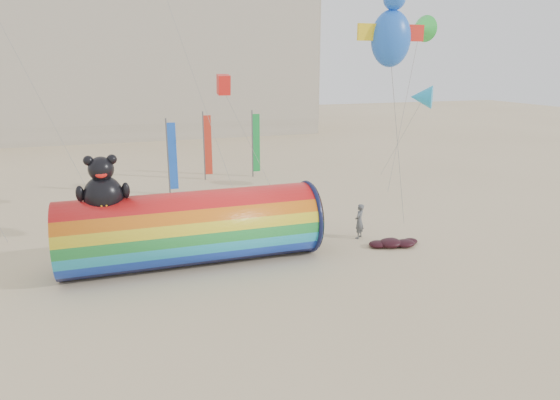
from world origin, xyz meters
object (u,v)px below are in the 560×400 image
object	(u,v)px
hotel_building	(59,48)
fabric_bundle	(393,243)
kite_handler	(359,221)
windsock_assembly	(192,226)

from	to	relation	value
hotel_building	fabric_bundle	bearing A→B (deg)	-68.83
hotel_building	kite_handler	world-z (taller)	hotel_building
windsock_assembly	fabric_bundle	distance (m)	9.83
hotel_building	windsock_assembly	world-z (taller)	hotel_building
kite_handler	fabric_bundle	size ratio (longest dim) A/B	0.69
windsock_assembly	fabric_bundle	size ratio (longest dim) A/B	4.31
hotel_building	windsock_assembly	size ratio (longest dim) A/B	5.36
kite_handler	fabric_bundle	xyz separation A→B (m)	(1.07, -1.61, -0.73)
hotel_building	kite_handler	size ratio (longest dim) A/B	33.43
hotel_building	kite_handler	bearing A→B (deg)	-69.33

